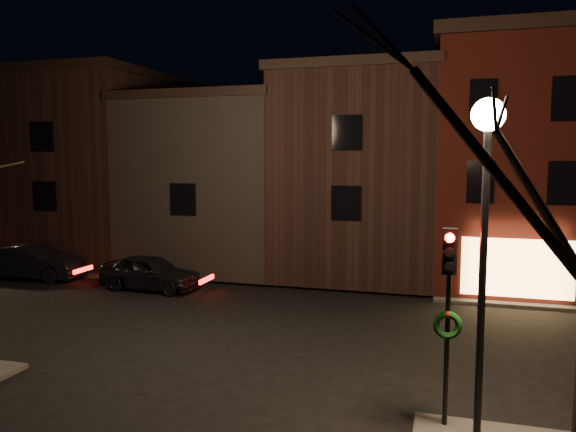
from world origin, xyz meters
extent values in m
plane|color=black|center=(0.00, 0.00, 0.00)|extent=(120.00, 120.00, 0.00)
cube|color=#2D2B28|center=(-20.00, 20.00, 0.06)|extent=(30.00, 30.00, 0.12)
cube|color=#42110B|center=(8.00, 9.50, 5.12)|extent=(6.00, 8.00, 10.00)
cube|color=black|center=(8.00, 9.50, 10.37)|extent=(6.50, 8.50, 0.50)
cube|color=#F1B96C|center=(8.00, 5.45, 1.42)|extent=(4.00, 0.12, 2.20)
cube|color=black|center=(1.50, 10.50, 4.62)|extent=(7.00, 10.00, 9.00)
cube|color=black|center=(1.50, 10.50, 9.32)|extent=(7.30, 10.30, 0.40)
cube|color=black|center=(-5.75, 10.50, 4.12)|extent=(7.50, 10.00, 8.00)
cube|color=black|center=(-5.75, 10.50, 8.32)|extent=(7.80, 10.30, 0.40)
cube|color=black|center=(-13.00, 10.50, 4.87)|extent=(7.00, 10.00, 9.50)
cube|color=black|center=(-13.00, 10.50, 9.82)|extent=(7.30, 10.30, 0.40)
cylinder|color=black|center=(6.20, -6.00, 3.12)|extent=(0.14, 0.14, 6.00)
sphere|color=#FFD18C|center=(6.20, -6.00, 6.30)|extent=(0.60, 0.60, 0.60)
cylinder|color=black|center=(5.60, -5.40, 2.12)|extent=(0.10, 0.10, 4.00)
cube|color=black|center=(5.60, -5.58, 3.72)|extent=(0.28, 0.22, 0.90)
cylinder|color=#FF0C07|center=(5.60, -5.70, 4.00)|extent=(0.18, 0.06, 0.18)
cylinder|color=black|center=(5.60, -5.70, 3.72)|extent=(0.18, 0.06, 0.18)
cylinder|color=black|center=(5.60, -5.70, 3.44)|extent=(0.18, 0.06, 0.18)
torus|color=#0C380F|center=(5.60, -5.49, 2.22)|extent=(0.58, 0.14, 0.58)
sphere|color=#990C0C|center=(5.60, -5.51, 2.44)|extent=(0.12, 0.12, 0.12)
imported|color=black|center=(-6.50, 3.78, 0.74)|extent=(4.44, 2.00, 1.48)
imported|color=black|center=(-12.72, 4.05, 0.78)|extent=(4.87, 2.14, 1.56)
camera|label=1|loc=(5.64, -16.79, 5.53)|focal=35.00mm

